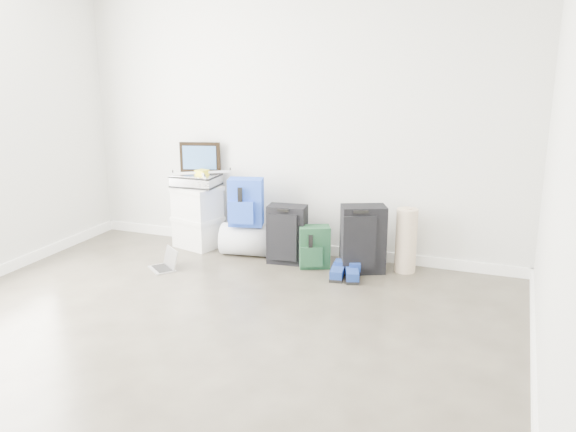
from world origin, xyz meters
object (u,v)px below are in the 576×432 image
at_px(large_suitcase, 287,234).
at_px(laptop, 165,264).
at_px(carry_on, 363,239).
at_px(briefcase, 196,180).
at_px(boxes_stack, 198,217).
at_px(duffel_bag, 248,240).

height_order(large_suitcase, laptop, large_suitcase).
xyz_separation_m(carry_on, laptop, (-1.73, -0.58, -0.27)).
xyz_separation_m(large_suitcase, carry_on, (0.73, 0.00, 0.03)).
height_order(briefcase, carry_on, briefcase).
distance_m(boxes_stack, laptop, 0.77).
xyz_separation_m(boxes_stack, briefcase, (-0.00, 0.00, 0.38)).
bearing_deg(large_suitcase, duffel_bag, 164.37).
bearing_deg(large_suitcase, briefcase, 165.71).
xyz_separation_m(boxes_stack, large_suitcase, (1.04, -0.14, -0.04)).
relative_size(briefcase, carry_on, 0.71).
relative_size(boxes_stack, large_suitcase, 1.14).
bearing_deg(carry_on, duffel_bag, 152.47).
distance_m(briefcase, carry_on, 1.82).
relative_size(boxes_stack, briefcase, 1.45).
bearing_deg(boxes_stack, carry_on, 11.20).
distance_m(large_suitcase, carry_on, 0.74).
relative_size(carry_on, laptop, 1.90).
bearing_deg(duffel_bag, carry_on, -11.65).
height_order(large_suitcase, carry_on, carry_on).
bearing_deg(laptop, carry_on, 56.36).
bearing_deg(laptop, boxes_stack, 131.56).
xyz_separation_m(duffel_bag, carry_on, (1.18, -0.07, 0.15)).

